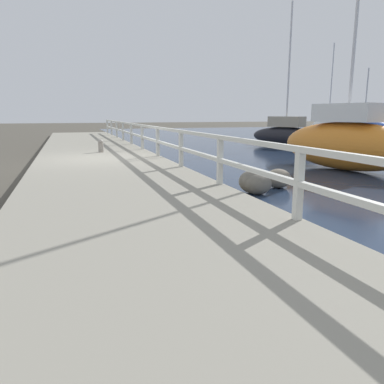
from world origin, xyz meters
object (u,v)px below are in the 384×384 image
(mooring_bollard, at_px, (101,146))
(sailboat_black, at_px, (286,134))
(sailboat_white, at_px, (328,125))
(sailboat_blue, at_px, (363,127))
(sailboat_orange, at_px, (346,142))

(mooring_bollard, xyz_separation_m, sailboat_black, (9.33, 2.42, 0.17))
(sailboat_white, bearing_deg, mooring_bollard, -164.26)
(sailboat_black, bearing_deg, sailboat_white, 23.82)
(sailboat_blue, height_order, sailboat_orange, sailboat_orange)
(sailboat_black, height_order, sailboat_orange, sailboat_orange)
(sailboat_blue, xyz_separation_m, sailboat_white, (1.06, 5.20, -0.00))
(mooring_bollard, xyz_separation_m, sailboat_blue, (19.07, 7.75, 0.22))
(mooring_bollard, distance_m, sailboat_black, 9.65)
(sailboat_black, height_order, sailboat_blue, sailboat_black)
(sailboat_black, relative_size, sailboat_orange, 0.86)
(sailboat_white, xyz_separation_m, sailboat_orange, (-13.62, -18.20, 0.14))
(sailboat_white, bearing_deg, sailboat_blue, -118.50)
(sailboat_black, bearing_deg, sailboat_blue, 8.21)
(mooring_bollard, distance_m, sailboat_blue, 20.59)
(mooring_bollard, relative_size, sailboat_orange, 0.06)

